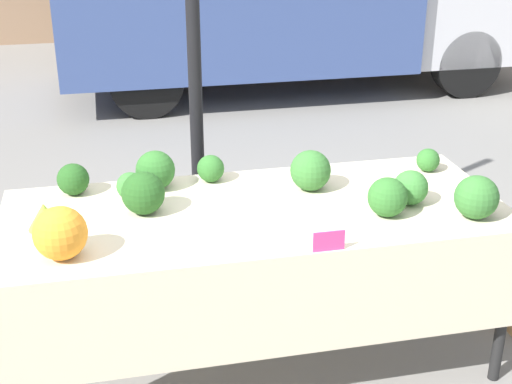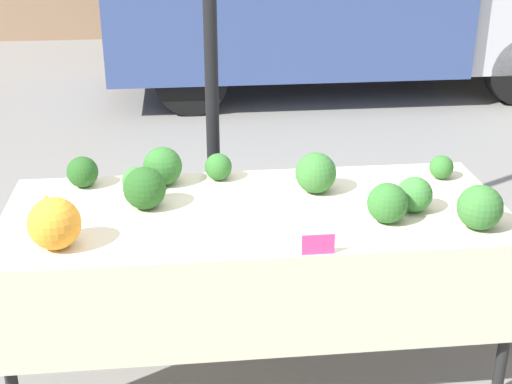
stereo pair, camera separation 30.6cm
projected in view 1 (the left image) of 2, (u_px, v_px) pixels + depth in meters
name	position (u px, v px, depth m)	size (l,w,h in m)	color
ground_plane	(256.00, 357.00, 3.41)	(40.00, 40.00, 0.00)	gray
tent_pole	(194.00, 41.00, 3.54)	(0.07, 0.07, 2.73)	black
market_table	(259.00, 233.00, 3.07)	(2.18, 0.89, 0.78)	beige
orange_cauliflower	(60.00, 233.00, 2.66)	(0.21, 0.21, 0.21)	orange
romanesco_head	(44.00, 216.00, 2.90)	(0.14, 0.14, 0.11)	#93B238
broccoli_head_0	(428.00, 160.00, 3.48)	(0.11, 0.11, 0.11)	#2D6628
broccoli_head_1	(310.00, 170.00, 3.26)	(0.19, 0.19, 0.19)	#336B2D
broccoli_head_2	(211.00, 169.00, 3.36)	(0.13, 0.13, 0.13)	#2D6628
broccoli_head_3	(130.00, 186.00, 3.17)	(0.12, 0.12, 0.12)	#387533
broccoli_head_4	(388.00, 197.00, 3.00)	(0.17, 0.17, 0.17)	#2D6628
broccoli_head_5	(155.00, 170.00, 3.27)	(0.18, 0.18, 0.18)	#2D6628
broccoli_head_6	(411.00, 188.00, 3.11)	(0.15, 0.15, 0.15)	#387533
broccoli_head_7	(143.00, 193.00, 3.02)	(0.19, 0.19, 0.19)	#23511E
broccoli_head_8	(73.00, 179.00, 3.21)	(0.14, 0.14, 0.14)	#23511E
broccoli_head_9	(477.00, 197.00, 2.98)	(0.19, 0.19, 0.19)	#336B2D
price_sign	(329.00, 241.00, 2.73)	(0.13, 0.01, 0.08)	#E53D84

